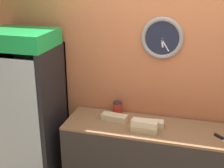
# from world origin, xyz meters

# --- Properties ---
(wall_back) EXTENTS (5.20, 0.10, 2.70)m
(wall_back) POSITION_xyz_m (-0.00, 1.17, 1.36)
(wall_back) COLOR #D17547
(wall_back) RESTS_ON ground_plane
(prep_counter) EXTENTS (1.99, 0.57, 0.88)m
(prep_counter) POSITION_xyz_m (0.00, 0.83, 0.44)
(prep_counter) COLOR #332D28
(prep_counter) RESTS_ON ground_plane
(beverage_cooler) EXTENTS (0.71, 0.65, 1.84)m
(beverage_cooler) POSITION_xyz_m (-1.49, 0.84, 1.01)
(beverage_cooler) COLOR black
(beverage_cooler) RESTS_ON ground_plane
(sandwich_stack_bottom) EXTENTS (0.27, 0.10, 0.07)m
(sandwich_stack_bottom) POSITION_xyz_m (-0.12, 0.70, 0.91)
(sandwich_stack_bottom) COLOR tan
(sandwich_stack_bottom) RESTS_ON prep_counter
(sandwich_stack_middle) EXTENTS (0.27, 0.11, 0.07)m
(sandwich_stack_middle) POSITION_xyz_m (-0.12, 0.70, 0.98)
(sandwich_stack_middle) COLOR beige
(sandwich_stack_middle) RESTS_ON sandwich_stack_bottom
(sandwich_flat_left) EXTENTS (0.25, 0.12, 0.06)m
(sandwich_flat_left) POSITION_xyz_m (-0.06, 0.84, 0.91)
(sandwich_flat_left) COLOR beige
(sandwich_flat_left) RESTS_ON prep_counter
(sandwich_flat_right) EXTENTS (0.30, 0.14, 0.07)m
(sandwich_flat_right) POSITION_xyz_m (-0.48, 0.88, 0.91)
(sandwich_flat_right) COLOR beige
(sandwich_flat_right) RESTS_ON prep_counter
(chefs_knife) EXTENTS (0.25, 0.24, 0.02)m
(chefs_knife) POSITION_xyz_m (0.65, 0.75, 0.88)
(chefs_knife) COLOR silver
(chefs_knife) RESTS_ON prep_counter
(condiment_jar) EXTENTS (0.11, 0.11, 0.15)m
(condiment_jar) POSITION_xyz_m (-0.49, 1.04, 0.95)
(condiment_jar) COLOR #B72D23
(condiment_jar) RESTS_ON prep_counter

